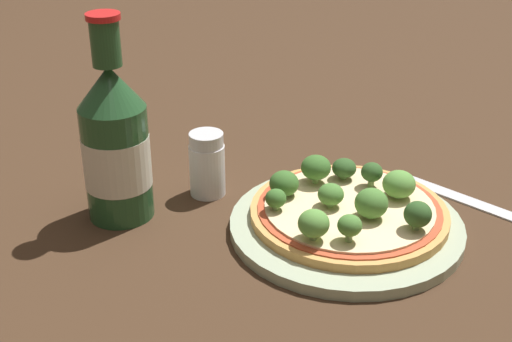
{
  "coord_description": "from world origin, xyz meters",
  "views": [
    {
      "loc": [
        -0.5,
        -0.43,
        0.4
      ],
      "look_at": [
        -0.06,
        0.06,
        0.06
      ],
      "focal_mm": 50.0,
      "sensor_mm": 36.0,
      "label": 1
    }
  ],
  "objects": [
    {
      "name": "broccoli_floret_9",
      "position": [
        0.06,
        -0.0,
        0.04
      ],
      "size": [
        0.02,
        0.02,
        0.03
      ],
      "color": "#89A866",
      "rests_on": "pizza"
    },
    {
      "name": "broccoli_floret_2",
      "position": [
        0.02,
        0.05,
        0.04
      ],
      "size": [
        0.03,
        0.03,
        0.03
      ],
      "color": "#89A866",
      "rests_on": "pizza"
    },
    {
      "name": "broccoli_floret_3",
      "position": [
        0.06,
        -0.04,
        0.04
      ],
      "size": [
        0.04,
        0.04,
        0.03
      ],
      "color": "#89A866",
      "rests_on": "pizza"
    },
    {
      "name": "pepper_shaker",
      "position": [
        -0.06,
        0.14,
        0.04
      ],
      "size": [
        0.04,
        0.04,
        0.08
      ],
      "color": "silver",
      "rests_on": "ground_plane"
    },
    {
      "name": "broccoli_floret_1",
      "position": [
        0.01,
        -0.04,
        0.04
      ],
      "size": [
        0.03,
        0.03,
        0.03
      ],
      "color": "#89A866",
      "rests_on": "pizza"
    },
    {
      "name": "broccoli_floret_10",
      "position": [
        -0.04,
        -0.06,
        0.04
      ],
      "size": [
        0.02,
        0.02,
        0.03
      ],
      "color": "#89A866",
      "rests_on": "pizza"
    },
    {
      "name": "broccoli_floret_6",
      "position": [
        0.05,
        0.03,
        0.04
      ],
      "size": [
        0.03,
        0.03,
        0.02
      ],
      "color": "#89A866",
      "rests_on": "pizza"
    },
    {
      "name": "broccoli_floret_8",
      "position": [
        -0.01,
        -0.0,
        0.04
      ],
      "size": [
        0.03,
        0.03,
        0.03
      ],
      "color": "#89A866",
      "rests_on": "pizza"
    },
    {
      "name": "ground_plane",
      "position": [
        0.0,
        0.0,
        0.0
      ],
      "size": [
        3.0,
        3.0,
        0.0
      ],
      "primitive_type": "plane",
      "color": "#3D2819"
    },
    {
      "name": "plate",
      "position": [
        0.0,
        -0.02,
        0.01
      ],
      "size": [
        0.24,
        0.24,
        0.01
      ],
      "color": "#A3B293",
      "rests_on": "ground_plane"
    },
    {
      "name": "pizza",
      "position": [
        0.01,
        -0.01,
        0.02
      ],
      "size": [
        0.21,
        0.21,
        0.01
      ],
      "color": "tan",
      "rests_on": "plate"
    },
    {
      "name": "broccoli_floret_4",
      "position": [
        -0.07,
        -0.03,
        0.04
      ],
      "size": [
        0.03,
        0.03,
        0.03
      ],
      "color": "#89A866",
      "rests_on": "pizza"
    },
    {
      "name": "fork",
      "position": [
        0.15,
        -0.06,
        0.0
      ],
      "size": [
        0.03,
        0.18,
        0.0
      ],
      "rotation": [
        0.0,
        0.0,
        1.66
      ],
      "color": "silver",
      "rests_on": "ground_plane"
    },
    {
      "name": "beer_bottle",
      "position": [
        -0.16,
        0.17,
        0.08
      ],
      "size": [
        0.07,
        0.07,
        0.22
      ],
      "color": "#234C28",
      "rests_on": "ground_plane"
    },
    {
      "name": "broccoli_floret_7",
      "position": [
        -0.03,
        0.05,
        0.04
      ],
      "size": [
        0.03,
        0.03,
        0.03
      ],
      "color": "#89A866",
      "rests_on": "pizza"
    },
    {
      "name": "broccoli_floret_0",
      "position": [
        0.02,
        -0.09,
        0.04
      ],
      "size": [
        0.03,
        0.03,
        0.03
      ],
      "color": "#89A866",
      "rests_on": "pizza"
    },
    {
      "name": "broccoli_floret_5",
      "position": [
        -0.05,
        0.03,
        0.04
      ],
      "size": [
        0.02,
        0.02,
        0.02
      ],
      "color": "#89A866",
      "rests_on": "pizza"
    }
  ]
}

